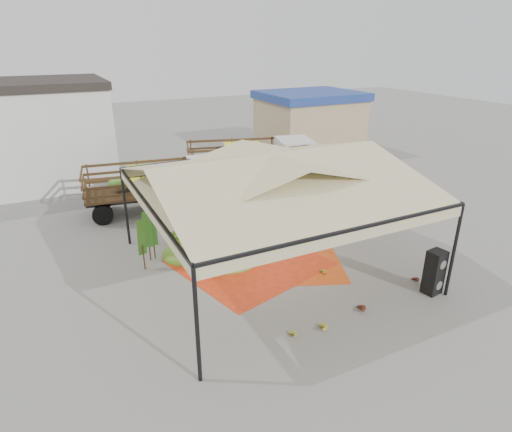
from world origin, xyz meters
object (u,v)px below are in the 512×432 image
vendor (203,197)px  truck_left (164,181)px  speaker_stack (434,272)px  truck_right (256,157)px  banana_heap (230,236)px

vendor → truck_left: truck_left is taller
speaker_stack → truck_right: size_ratio=0.20×
banana_heap → vendor: vendor is taller
speaker_stack → vendor: (-4.03, 9.42, 0.05)m
speaker_stack → truck_left: (-5.42, 10.64, 0.63)m
banana_heap → speaker_stack: size_ratio=3.51×
vendor → truck_left: bearing=-18.9°
vendor → truck_right: bearing=-121.6°
truck_left → truck_right: bearing=26.2°
speaker_stack → truck_right: truck_right is taller
vendor → truck_left: size_ratio=0.23×
truck_left → truck_right: size_ratio=0.94×
speaker_stack → truck_left: size_ratio=0.22×
speaker_stack → banana_heap: bearing=121.2°
vendor → speaker_stack: bearing=135.3°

